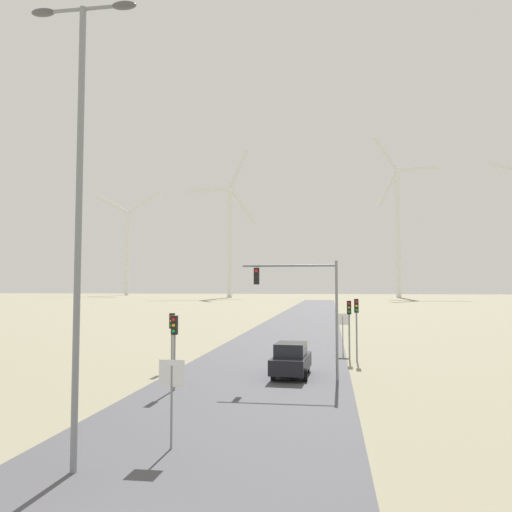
# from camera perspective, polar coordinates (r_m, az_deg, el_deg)

# --- Properties ---
(road_surface) EXTENTS (10.00, 240.00, 0.01)m
(road_surface) POSITION_cam_1_polar(r_m,az_deg,el_deg) (56.03, 4.46, -8.44)
(road_surface) COLOR #47474C
(road_surface) RESTS_ON ground
(streetlamp) EXTENTS (3.10, 0.32, 12.67)m
(streetlamp) POSITION_cam_1_polar(r_m,az_deg,el_deg) (14.50, -19.53, 7.81)
(streetlamp) COLOR gray
(streetlamp) RESTS_ON ground
(stop_sign_near) EXTENTS (0.81, 0.07, 2.66)m
(stop_sign_near) POSITION_cam_1_polar(r_m,az_deg,el_deg) (15.79, -9.62, -14.47)
(stop_sign_near) COLOR gray
(stop_sign_near) RESTS_ON ground
(stop_sign_far) EXTENTS (0.81, 0.07, 2.90)m
(stop_sign_far) POSITION_cam_1_polar(r_m,az_deg,el_deg) (36.85, 9.88, -7.85)
(stop_sign_far) COLOR gray
(stop_sign_far) RESTS_ON ground
(traffic_light_post_near_left) EXTENTS (0.28, 0.33, 3.50)m
(traffic_light_post_near_left) POSITION_cam_1_polar(r_m,az_deg,el_deg) (24.12, -9.32, -8.93)
(traffic_light_post_near_left) COLOR gray
(traffic_light_post_near_left) RESTS_ON ground
(traffic_light_post_near_right) EXTENTS (0.28, 0.34, 3.91)m
(traffic_light_post_near_right) POSITION_cam_1_polar(r_m,az_deg,el_deg) (33.87, 10.60, -6.81)
(traffic_light_post_near_right) COLOR gray
(traffic_light_post_near_right) RESTS_ON ground
(traffic_light_post_mid_left) EXTENTS (0.28, 0.34, 3.29)m
(traffic_light_post_mid_left) POSITION_cam_1_polar(r_m,az_deg,el_deg) (30.10, -9.59, -8.12)
(traffic_light_post_mid_left) COLOR gray
(traffic_light_post_mid_left) RESTS_ON ground
(traffic_light_post_mid_right) EXTENTS (0.28, 0.34, 4.05)m
(traffic_light_post_mid_right) POSITION_cam_1_polar(r_m,az_deg,el_deg) (33.42, 11.41, -6.68)
(traffic_light_post_mid_right) COLOR gray
(traffic_light_post_mid_right) RESTS_ON ground
(traffic_light_mast_overhead) EXTENTS (5.05, 0.35, 6.22)m
(traffic_light_mast_overhead) POSITION_cam_1_polar(r_m,az_deg,el_deg) (26.50, 5.44, -4.35)
(traffic_light_mast_overhead) COLOR gray
(traffic_light_mast_overhead) RESTS_ON ground
(car_approaching) EXTENTS (2.05, 4.20, 1.83)m
(car_approaching) POSITION_cam_1_polar(r_m,az_deg,el_deg) (27.58, 4.02, -11.73)
(car_approaching) COLOR black
(car_approaching) RESTS_ON ground
(wind_turbine_far_left) EXTENTS (36.76, 2.60, 54.84)m
(wind_turbine_far_left) POSITION_cam_1_polar(r_m,az_deg,el_deg) (271.64, -14.50, 1.38)
(wind_turbine_far_left) COLOR white
(wind_turbine_far_left) RESTS_ON ground
(wind_turbine_left) EXTENTS (27.65, 13.34, 63.36)m
(wind_turbine_left) POSITION_cam_1_polar(r_m,az_deg,el_deg) (210.33, -3.02, 2.93)
(wind_turbine_left) COLOR white
(wind_turbine_left) RESTS_ON ground
(wind_turbine_center) EXTENTS (27.13, 3.73, 68.84)m
(wind_turbine_center) POSITION_cam_1_polar(r_m,az_deg,el_deg) (219.91, 15.88, 3.82)
(wind_turbine_center) COLOR white
(wind_turbine_center) RESTS_ON ground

